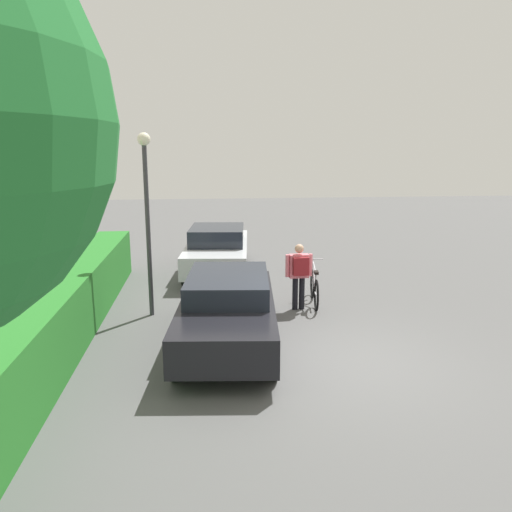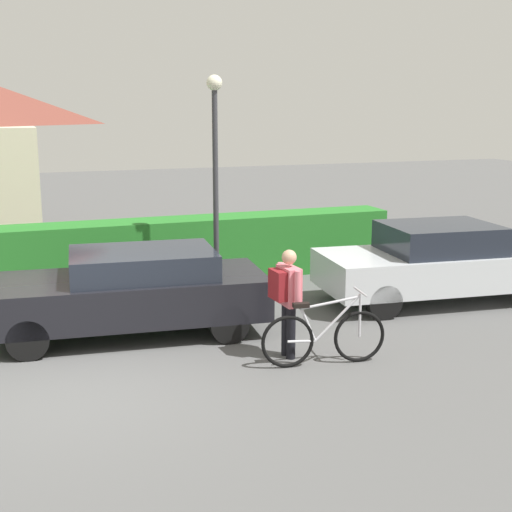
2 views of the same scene
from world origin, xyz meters
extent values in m
plane|color=#545454|center=(0.00, 0.00, 0.00)|extent=(60.00, 60.00, 0.00)
cube|color=#267326|center=(0.00, 5.08, 0.63)|extent=(14.17, 0.90, 1.27)
cube|color=black|center=(0.99, 1.98, 0.61)|extent=(4.39, 2.12, 0.63)
cube|color=#1E232D|center=(1.24, 1.95, 1.13)|extent=(2.31, 1.72, 0.40)
cylinder|color=black|center=(2.50, 2.61, 0.30)|extent=(0.61, 0.24, 0.59)
cylinder|color=black|center=(2.35, 1.07, 0.30)|extent=(0.61, 0.24, 0.59)
cylinder|color=black|center=(-0.37, 2.88, 0.30)|extent=(0.61, 0.24, 0.59)
cylinder|color=black|center=(-0.52, 1.34, 0.30)|extent=(0.61, 0.24, 0.59)
cube|color=silver|center=(6.78, 1.98, 0.61)|extent=(4.74, 2.20, 0.62)
cube|color=#1E232D|center=(6.62, 1.99, 1.17)|extent=(2.09, 1.74, 0.50)
cylinder|color=black|center=(8.41, 2.62, 0.30)|extent=(0.61, 0.24, 0.59)
cylinder|color=black|center=(8.26, 1.03, 0.30)|extent=(0.61, 0.24, 0.59)
cylinder|color=black|center=(5.30, 2.92, 0.30)|extent=(0.61, 0.24, 0.59)
cylinder|color=black|center=(5.15, 1.33, 0.30)|extent=(0.61, 0.24, 0.59)
torus|color=black|center=(3.80, -0.30, 0.37)|extent=(0.74, 0.15, 0.74)
torus|color=black|center=(2.79, -0.17, 0.37)|extent=(0.74, 0.15, 0.74)
cylinder|color=silver|center=(3.49, -0.26, 0.66)|extent=(0.66, 0.12, 0.65)
cylinder|color=silver|center=(3.07, -0.20, 0.60)|extent=(0.25, 0.07, 0.51)
cylinder|color=silver|center=(3.36, -0.24, 0.88)|extent=(0.80, 0.14, 0.15)
cylinder|color=silver|center=(2.98, -0.19, 0.36)|extent=(0.39, 0.09, 0.05)
cylinder|color=silver|center=(3.80, -0.30, 0.67)|extent=(0.04, 0.04, 0.61)
cube|color=black|center=(2.96, -0.19, 0.87)|extent=(0.23, 0.13, 0.06)
cylinder|color=silver|center=(3.80, -0.30, 1.01)|extent=(0.09, 0.50, 0.03)
cylinder|color=black|center=(2.95, 0.30, 0.38)|extent=(0.13, 0.13, 0.77)
cylinder|color=black|center=(2.96, 0.14, 0.38)|extent=(0.13, 0.13, 0.77)
cube|color=#E5727F|center=(2.96, 0.22, 1.04)|extent=(0.22, 0.46, 0.55)
sphere|color=tan|center=(2.96, 0.22, 1.45)|extent=(0.21, 0.21, 0.21)
cylinder|color=#E5727F|center=(2.94, 0.50, 1.06)|extent=(0.09, 0.09, 0.52)
cylinder|color=#E5727F|center=(2.97, -0.05, 1.06)|extent=(0.09, 0.09, 0.52)
cube|color=maroon|center=(2.80, 0.21, 1.07)|extent=(0.18, 0.37, 0.41)
cylinder|color=#38383D|center=(2.92, 3.60, 1.88)|extent=(0.10, 0.10, 3.76)
sphere|color=#F2EDCC|center=(2.92, 3.60, 3.88)|extent=(0.28, 0.28, 0.28)
camera|label=1|loc=(-7.83, 2.41, 3.66)|focal=34.27mm
camera|label=2|loc=(-0.68, -8.50, 3.51)|focal=49.12mm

